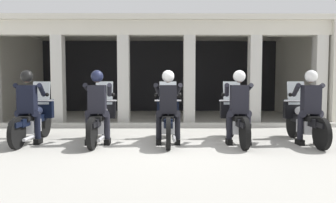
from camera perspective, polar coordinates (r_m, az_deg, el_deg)
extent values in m
plane|color=#A8A59E|center=(9.84, -0.09, -4.22)|extent=(80.00, 80.00, 0.00)
cube|color=black|center=(14.53, -1.53, 4.63)|extent=(11.13, 0.24, 3.20)
cube|color=beige|center=(9.89, -2.13, 13.15)|extent=(11.13, 0.36, 0.44)
cube|color=beige|center=(12.22, -1.78, 12.74)|extent=(11.13, 5.33, 0.16)
cube|color=beige|center=(13.37, -25.97, 4.36)|extent=(0.30, 5.33, 3.20)
cube|color=beige|center=(13.12, 22.92, 4.46)|extent=(0.30, 5.33, 3.20)
cube|color=beige|center=(10.30, -19.29, 3.63)|extent=(0.35, 0.36, 2.76)
cube|color=beige|center=(9.83, -8.03, 3.80)|extent=(0.35, 0.36, 2.76)
cube|color=beige|center=(9.77, 3.86, 3.83)|extent=(0.35, 0.36, 2.76)
cube|color=beige|center=(10.12, 15.40, 3.70)|extent=(0.35, 0.36, 2.76)
cube|color=beige|center=(10.85, 25.78, 3.46)|extent=(0.35, 0.36, 2.76)
cube|color=#B7B5AD|center=(9.34, -2.18, -4.27)|extent=(10.73, 0.24, 0.12)
cylinder|color=black|center=(8.19, -21.56, -3.80)|extent=(0.09, 0.64, 0.64)
cylinder|color=black|center=(6.92, -25.77, -5.23)|extent=(0.09, 0.64, 0.64)
cube|color=black|center=(8.17, -21.59, -2.35)|extent=(0.14, 0.44, 0.08)
cube|color=silver|center=(7.50, -23.64, -4.13)|extent=(0.28, 0.44, 0.28)
cube|color=black|center=(7.53, -23.52, -3.10)|extent=(0.18, 1.24, 0.16)
ellipsoid|color=#1E2338|center=(7.71, -22.91, -1.58)|extent=(0.26, 0.48, 0.22)
cube|color=black|center=(7.36, -24.08, -2.71)|extent=(0.24, 0.52, 0.10)
cube|color=black|center=(6.95, -25.59, -3.72)|extent=(0.16, 0.48, 0.10)
cylinder|color=silver|center=(8.11, -21.75, -2.17)|extent=(0.05, 0.24, 0.53)
cube|color=black|center=(8.04, -21.93, -1.22)|extent=(0.52, 0.16, 0.44)
sphere|color=silver|center=(8.13, -21.67, -1.02)|extent=(0.18, 0.18, 0.18)
cube|color=silver|center=(8.00, -22.05, 1.45)|extent=(0.40, 0.14, 0.54)
cylinder|color=silver|center=(7.94, -22.23, 0.16)|extent=(0.62, 0.04, 0.04)
cylinder|color=silver|center=(7.16, -23.83, -6.05)|extent=(0.07, 0.55, 0.07)
cube|color=black|center=(7.31, -24.23, 0.39)|extent=(0.36, 0.22, 0.60)
cube|color=#591414|center=(7.42, -23.86, 0.60)|extent=(0.05, 0.02, 0.32)
sphere|color=tan|center=(7.32, -24.25, 3.96)|extent=(0.21, 0.21, 0.21)
sphere|color=black|center=(7.32, -24.26, 4.19)|extent=(0.26, 0.26, 0.26)
cylinder|color=black|center=(7.29, -23.09, -2.03)|extent=(0.26, 0.29, 0.17)
cylinder|color=black|center=(7.30, -22.60, -4.19)|extent=(0.12, 0.12, 0.53)
cube|color=black|center=(7.36, -22.51, -6.68)|extent=(0.11, 0.26, 0.12)
cylinder|color=black|center=(7.40, -25.09, -2.00)|extent=(0.26, 0.29, 0.17)
cylinder|color=black|center=(7.46, -25.46, -4.10)|extent=(0.12, 0.12, 0.53)
cube|color=black|center=(7.52, -25.36, -6.54)|extent=(0.11, 0.26, 0.12)
cylinder|color=black|center=(7.43, -21.99, 1.96)|extent=(0.19, 0.48, 0.31)
sphere|color=black|center=(7.61, -21.11, 1.18)|extent=(0.09, 0.09, 0.09)
cylinder|color=black|center=(7.60, -25.08, 1.91)|extent=(0.19, 0.48, 0.31)
sphere|color=black|center=(7.81, -24.68, 1.15)|extent=(0.09, 0.09, 0.09)
cylinder|color=black|center=(7.73, -11.24, -4.05)|extent=(0.09, 0.64, 0.64)
cylinder|color=black|center=(6.37, -13.63, -5.70)|extent=(0.09, 0.64, 0.64)
cube|color=black|center=(7.70, -11.26, -2.51)|extent=(0.14, 0.44, 0.08)
cube|color=silver|center=(6.99, -12.41, -4.45)|extent=(0.28, 0.44, 0.28)
cube|color=black|center=(7.02, -12.34, -3.34)|extent=(0.18, 1.24, 0.16)
ellipsoid|color=#B2B2B7|center=(7.22, -12.00, -1.71)|extent=(0.26, 0.48, 0.22)
cube|color=black|center=(6.84, -12.66, -2.94)|extent=(0.24, 0.52, 0.10)
cube|color=black|center=(6.40, -13.53, -4.06)|extent=(0.16, 0.48, 0.10)
cylinder|color=silver|center=(7.64, -11.35, -2.32)|extent=(0.05, 0.24, 0.53)
cube|color=black|center=(7.57, -11.45, -1.31)|extent=(0.52, 0.16, 0.44)
sphere|color=silver|center=(7.66, -11.31, -1.10)|extent=(0.18, 0.18, 0.18)
cube|color=silver|center=(7.53, -11.52, 1.52)|extent=(0.40, 0.14, 0.54)
cylinder|color=silver|center=(7.46, -11.62, 0.15)|extent=(0.62, 0.04, 0.04)
cylinder|color=silver|center=(6.66, -12.01, -6.54)|extent=(0.07, 0.55, 0.07)
cube|color=black|center=(6.79, -12.74, 0.40)|extent=(0.36, 0.22, 0.60)
cube|color=#14193F|center=(6.90, -12.53, 0.62)|extent=(0.05, 0.02, 0.32)
sphere|color=#936B51|center=(6.80, -12.76, 4.24)|extent=(0.21, 0.21, 0.21)
sphere|color=#191E38|center=(6.80, -12.77, 4.49)|extent=(0.26, 0.26, 0.26)
cylinder|color=black|center=(6.80, -11.52, -2.20)|extent=(0.26, 0.29, 0.17)
cylinder|color=black|center=(6.82, -11.00, -4.50)|extent=(0.12, 0.12, 0.53)
cube|color=black|center=(6.89, -10.95, -7.17)|extent=(0.11, 0.26, 0.12)
cylinder|color=black|center=(6.86, -13.82, -2.18)|extent=(0.26, 0.29, 0.17)
cylinder|color=black|center=(6.91, -14.27, -4.45)|extent=(0.12, 0.12, 0.53)
cube|color=black|center=(6.97, -14.21, -7.08)|extent=(0.11, 0.26, 0.12)
cylinder|color=black|center=(6.96, -10.59, 2.07)|extent=(0.19, 0.48, 0.31)
sphere|color=black|center=(7.17, -9.97, 1.24)|extent=(0.09, 0.09, 0.09)
cylinder|color=black|center=(7.05, -14.11, 2.04)|extent=(0.19, 0.48, 0.31)
sphere|color=black|center=(7.27, -14.01, 1.22)|extent=(0.09, 0.09, 0.09)
cylinder|color=black|center=(7.58, -0.02, -4.12)|extent=(0.09, 0.64, 0.64)
cylinder|color=black|center=(6.20, 0.06, -5.86)|extent=(0.09, 0.64, 0.64)
cube|color=black|center=(7.56, -0.02, -2.56)|extent=(0.14, 0.44, 0.08)
cube|color=silver|center=(6.84, 0.02, -4.55)|extent=(0.28, 0.44, 0.28)
cube|color=black|center=(6.87, 0.02, -3.41)|extent=(0.18, 1.24, 0.16)
ellipsoid|color=#1E2338|center=(7.07, 0.00, -1.75)|extent=(0.26, 0.48, 0.22)
cube|color=black|center=(6.68, 0.03, -3.01)|extent=(0.24, 0.52, 0.10)
cube|color=black|center=(6.23, 0.05, -4.17)|extent=(0.16, 0.48, 0.10)
cylinder|color=silver|center=(7.50, -0.02, -2.36)|extent=(0.05, 0.24, 0.53)
cube|color=black|center=(7.42, -0.01, -1.34)|extent=(0.52, 0.16, 0.44)
sphere|color=silver|center=(7.52, -0.02, -1.12)|extent=(0.18, 0.18, 0.18)
cube|color=silver|center=(7.38, -0.01, 1.55)|extent=(0.40, 0.14, 0.54)
cylinder|color=silver|center=(7.31, -0.01, 0.16)|extent=(0.62, 0.04, 0.04)
cylinder|color=silver|center=(6.52, 1.10, -6.67)|extent=(0.07, 0.55, 0.07)
cube|color=black|center=(6.63, 0.03, 0.41)|extent=(0.36, 0.22, 0.60)
cube|color=black|center=(6.75, 0.02, 0.64)|extent=(0.05, 0.02, 0.32)
sphere|color=tan|center=(6.64, 0.03, 4.35)|extent=(0.21, 0.21, 0.21)
sphere|color=silver|center=(6.64, 0.03, 4.60)|extent=(0.26, 0.26, 0.26)
cylinder|color=black|center=(6.67, 1.23, -2.24)|extent=(0.26, 0.29, 0.17)
cylinder|color=black|center=(6.71, 1.74, -4.57)|extent=(0.12, 0.12, 0.53)
cube|color=black|center=(6.77, 1.73, -7.28)|extent=(0.11, 0.26, 0.12)
cylinder|color=black|center=(6.67, -1.18, -2.24)|extent=(0.26, 0.29, 0.17)
cylinder|color=black|center=(6.71, -1.69, -4.58)|extent=(0.12, 0.12, 0.53)
cube|color=black|center=(6.77, -1.68, -7.29)|extent=(0.11, 0.26, 0.12)
cylinder|color=black|center=(6.85, 1.85, 2.10)|extent=(0.19, 0.48, 0.31)
sphere|color=black|center=(7.07, 2.11, 1.26)|extent=(0.09, 0.09, 0.09)
cylinder|color=black|center=(6.85, -1.83, 2.10)|extent=(0.19, 0.48, 0.31)
sphere|color=black|center=(7.07, -2.11, 1.26)|extent=(0.09, 0.09, 0.09)
cylinder|color=black|center=(7.72, 11.22, -4.06)|extent=(0.09, 0.64, 0.64)
cylinder|color=black|center=(6.37, 13.76, -5.71)|extent=(0.09, 0.64, 0.64)
cube|color=black|center=(7.69, 11.24, -2.52)|extent=(0.14, 0.44, 0.08)
cube|color=silver|center=(6.98, 12.47, -4.46)|extent=(0.28, 0.44, 0.28)
cube|color=black|center=(7.01, 12.39, -3.35)|extent=(0.18, 1.24, 0.16)
ellipsoid|color=#1E2338|center=(7.21, 12.02, -1.72)|extent=(0.26, 0.48, 0.22)
cube|color=black|center=(6.83, 12.73, -2.95)|extent=(0.24, 0.52, 0.10)
cube|color=black|center=(6.40, 13.65, -4.07)|extent=(0.16, 0.48, 0.10)
cylinder|color=silver|center=(7.63, 11.34, -2.33)|extent=(0.05, 0.24, 0.53)
cube|color=black|center=(7.56, 11.44, -1.32)|extent=(0.52, 0.16, 0.44)
sphere|color=silver|center=(7.65, 11.29, -1.11)|extent=(0.18, 0.18, 0.18)
cube|color=silver|center=(7.52, 11.51, 1.52)|extent=(0.40, 0.14, 0.54)
cylinder|color=silver|center=(7.45, 11.62, 0.15)|extent=(0.62, 0.04, 0.04)
cylinder|color=silver|center=(6.71, 14.12, -6.49)|extent=(0.07, 0.55, 0.07)
cube|color=black|center=(6.78, 12.81, 0.39)|extent=(0.36, 0.22, 0.60)
cube|color=black|center=(6.89, 12.59, 0.61)|extent=(0.05, 0.02, 0.32)
sphere|color=tan|center=(6.79, 12.83, 4.24)|extent=(0.21, 0.21, 0.21)
sphere|color=silver|center=(6.79, 12.83, 4.49)|extent=(0.26, 0.26, 0.26)
cylinder|color=black|center=(6.86, 13.88, -2.19)|extent=(0.26, 0.29, 0.17)
cylinder|color=black|center=(6.90, 14.33, -4.45)|extent=(0.12, 0.12, 0.53)
cube|color=black|center=(6.96, 14.27, -7.09)|extent=(0.11, 0.26, 0.12)
cylinder|color=black|center=(6.79, 11.59, -2.21)|extent=(0.26, 0.29, 0.17)
cylinder|color=black|center=(6.81, 11.06, -4.51)|extent=(0.12, 0.12, 0.53)
cube|color=black|center=(6.88, 11.01, -7.18)|extent=(0.11, 0.26, 0.12)
cylinder|color=black|center=(7.05, 14.15, 2.04)|extent=(0.19, 0.48, 0.31)
sphere|color=black|center=(7.26, 14.03, 1.21)|extent=(0.09, 0.09, 0.09)
cylinder|color=black|center=(6.95, 10.64, 2.06)|extent=(0.19, 0.48, 0.31)
sphere|color=black|center=(7.15, 9.99, 1.23)|extent=(0.09, 0.09, 0.09)
cylinder|color=black|center=(8.12, 21.74, -3.87)|extent=(0.09, 0.64, 0.64)
cylinder|color=black|center=(6.85, 26.15, -5.32)|extent=(0.09, 0.64, 0.64)
cube|color=black|center=(8.09, 21.77, -2.41)|extent=(0.14, 0.44, 0.08)
cube|color=silver|center=(7.43, 23.92, -4.21)|extent=(0.28, 0.44, 0.28)
cube|color=black|center=(7.46, 23.79, -3.17)|extent=(0.18, 1.24, 0.16)
ellipsoid|color=#B2B2B7|center=(7.64, 23.15, -1.64)|extent=(0.26, 0.48, 0.22)
cube|color=black|center=(7.28, 24.38, -2.78)|extent=(0.24, 0.52, 0.10)
cube|color=black|center=(6.88, 25.97, -3.80)|extent=(0.16, 0.48, 0.10)
cylinder|color=silver|center=(8.03, 21.94, -2.22)|extent=(0.05, 0.24, 0.53)
cube|color=black|center=(7.97, 22.13, -1.26)|extent=(0.52, 0.16, 0.44)
sphere|color=silver|center=(8.06, 21.86, -1.06)|extent=(0.18, 0.18, 0.18)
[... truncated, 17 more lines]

